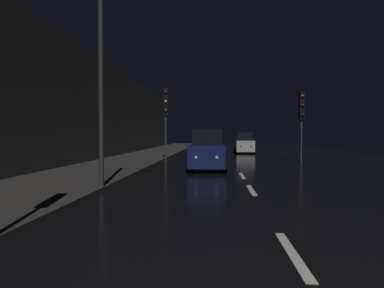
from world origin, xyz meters
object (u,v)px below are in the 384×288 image
Objects in this scene: car_approaching_headlights at (207,151)px; car_distant_taillights at (244,144)px; traffic_light_far_left at (166,108)px; traffic_light_far_right at (302,111)px; streetlamp_overhead at (115,42)px.

car_approaching_headlights is 16.66m from car_distant_taillights.
car_approaching_headlights is (3.04, -5.98, -2.72)m from traffic_light_far_left.
traffic_light_far_left is at bearing -94.73° from traffic_light_far_right.
car_distant_taillights is (6.01, 23.58, -3.85)m from streetlamp_overhead.
traffic_light_far_right is 1.17× the size of car_distant_taillights.
traffic_light_far_left is at bearing 148.84° from car_distant_taillights.
traffic_light_far_left is 7.24m from car_approaching_headlights.
car_approaching_headlights is (2.79, 7.23, -3.82)m from streetlamp_overhead.
car_approaching_headlights is at bearing 15.93° from traffic_light_far_left.
traffic_light_far_left is at bearing 91.10° from streetlamp_overhead.
streetlamp_overhead reaches higher than car_approaching_headlights.
traffic_light_far_right is 16.07m from streetlamp_overhead.
streetlamp_overhead reaches higher than car_distant_taillights.
car_distant_taillights is at bearing 168.83° from car_approaching_headlights.
car_approaching_headlights is (-6.24, -5.99, -2.46)m from traffic_light_far_right.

